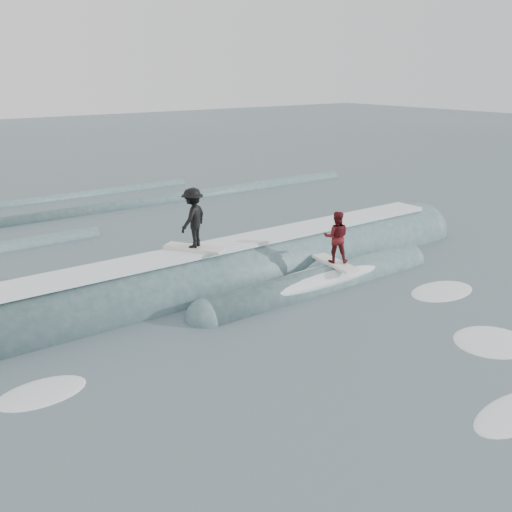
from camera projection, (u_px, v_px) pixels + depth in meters
ground at (357, 337)px, 15.56m from camera, size 160.00×160.00×0.00m
breaking_wave at (249, 279)px, 19.76m from camera, size 21.85×4.11×2.66m
surfer_black at (193, 220)px, 18.11m from camera, size 1.53×1.99×2.02m
surfer_red at (336, 240)px, 19.09m from camera, size 1.08×2.06×1.85m
whitewater at (423, 343)px, 15.23m from camera, size 14.57×8.13×0.10m
far_swells at (48, 221)px, 27.43m from camera, size 40.26×8.65×0.80m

